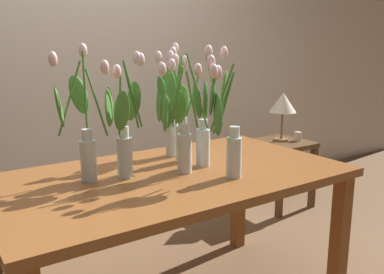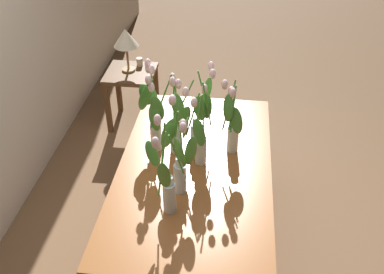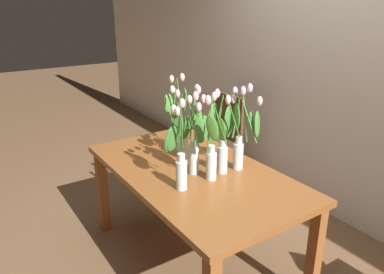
{
  "view_description": "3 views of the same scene",
  "coord_description": "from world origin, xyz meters",
  "px_view_note": "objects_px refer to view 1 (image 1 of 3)",
  "views": [
    {
      "loc": [
        -0.94,
        -1.55,
        1.31
      ],
      "look_at": [
        0.05,
        -0.08,
        0.92
      ],
      "focal_mm": 38.45,
      "sensor_mm": 36.0,
      "label": 1
    },
    {
      "loc": [
        -1.96,
        -0.21,
        2.39
      ],
      "look_at": [
        -0.07,
        0.01,
        1.01
      ],
      "focal_mm": 40.69,
      "sensor_mm": 36.0,
      "label": 2
    },
    {
      "loc": [
        1.89,
        -1.27,
        1.82
      ],
      "look_at": [
        -0.02,
        0.0,
        0.96
      ],
      "focal_mm": 34.86,
      "sensor_mm": 36.0,
      "label": 3
    }
  ],
  "objects_px": {
    "tulip_vase_0": "(127,130)",
    "tulip_vase_1": "(203,127)",
    "table_lamp": "(283,104)",
    "dining_table": "(173,191)",
    "tulip_vase_5": "(171,113)",
    "tulip_vase_3": "(226,133)",
    "tulip_vase_4": "(179,119)",
    "tulip_vase_2": "(86,132)",
    "pillar_candle": "(298,136)",
    "tulip_vase_6": "(184,125)",
    "side_table": "(280,155)"
  },
  "relations": [
    {
      "from": "tulip_vase_3",
      "to": "tulip_vase_1",
      "type": "bearing_deg",
      "value": 80.12
    },
    {
      "from": "tulip_vase_0",
      "to": "pillar_candle",
      "type": "distance_m",
      "value": 1.96
    },
    {
      "from": "dining_table",
      "to": "tulip_vase_4",
      "type": "relative_size",
      "value": 2.82
    },
    {
      "from": "tulip_vase_4",
      "to": "side_table",
      "type": "xyz_separation_m",
      "value": [
        1.38,
        0.62,
        -0.53
      ]
    },
    {
      "from": "dining_table",
      "to": "tulip_vase_4",
      "type": "bearing_deg",
      "value": 48.27
    },
    {
      "from": "tulip_vase_0",
      "to": "tulip_vase_3",
      "type": "distance_m",
      "value": 0.43
    },
    {
      "from": "tulip_vase_0",
      "to": "pillar_candle",
      "type": "bearing_deg",
      "value": 19.03
    },
    {
      "from": "tulip_vase_3",
      "to": "tulip_vase_2",
      "type": "bearing_deg",
      "value": 149.84
    },
    {
      "from": "tulip_vase_5",
      "to": "tulip_vase_6",
      "type": "relative_size",
      "value": 1.02
    },
    {
      "from": "tulip_vase_4",
      "to": "tulip_vase_6",
      "type": "relative_size",
      "value": 0.99
    },
    {
      "from": "side_table",
      "to": "tulip_vase_1",
      "type": "bearing_deg",
      "value": -150.78
    },
    {
      "from": "tulip_vase_2",
      "to": "pillar_candle",
      "type": "xyz_separation_m",
      "value": [
        2.0,
        0.6,
        -0.37
      ]
    },
    {
      "from": "tulip_vase_3",
      "to": "tulip_vase_6",
      "type": "distance_m",
      "value": 0.21
    },
    {
      "from": "tulip_vase_6",
      "to": "pillar_candle",
      "type": "distance_m",
      "value": 1.77
    },
    {
      "from": "tulip_vase_3",
      "to": "tulip_vase_4",
      "type": "relative_size",
      "value": 0.94
    },
    {
      "from": "tulip_vase_1",
      "to": "tulip_vase_2",
      "type": "bearing_deg",
      "value": 172.55
    },
    {
      "from": "tulip_vase_3",
      "to": "tulip_vase_5",
      "type": "height_order",
      "value": "tulip_vase_5"
    },
    {
      "from": "tulip_vase_2",
      "to": "pillar_candle",
      "type": "relative_size",
      "value": 7.77
    },
    {
      "from": "tulip_vase_2",
      "to": "tulip_vase_4",
      "type": "relative_size",
      "value": 1.02
    },
    {
      "from": "side_table",
      "to": "table_lamp",
      "type": "bearing_deg",
      "value": 42.04
    },
    {
      "from": "tulip_vase_4",
      "to": "side_table",
      "type": "height_order",
      "value": "tulip_vase_4"
    },
    {
      "from": "tulip_vase_6",
      "to": "side_table",
      "type": "height_order",
      "value": "tulip_vase_6"
    },
    {
      "from": "tulip_vase_4",
      "to": "tulip_vase_6",
      "type": "height_order",
      "value": "tulip_vase_6"
    },
    {
      "from": "table_lamp",
      "to": "tulip_vase_5",
      "type": "bearing_deg",
      "value": -159.61
    },
    {
      "from": "tulip_vase_4",
      "to": "table_lamp",
      "type": "xyz_separation_m",
      "value": [
        1.4,
        0.64,
        -0.1
      ]
    },
    {
      "from": "tulip_vase_1",
      "to": "table_lamp",
      "type": "xyz_separation_m",
      "value": [
        1.33,
        0.75,
        -0.07
      ]
    },
    {
      "from": "tulip_vase_2",
      "to": "tulip_vase_6",
      "type": "height_order",
      "value": "tulip_vase_2"
    },
    {
      "from": "tulip_vase_1",
      "to": "tulip_vase_5",
      "type": "bearing_deg",
      "value": 98.04
    },
    {
      "from": "dining_table",
      "to": "tulip_vase_3",
      "type": "height_order",
      "value": "tulip_vase_3"
    },
    {
      "from": "pillar_candle",
      "to": "tulip_vase_3",
      "type": "bearing_deg",
      "value": -148.72
    },
    {
      "from": "tulip_vase_0",
      "to": "tulip_vase_1",
      "type": "bearing_deg",
      "value": -6.95
    },
    {
      "from": "tulip_vase_2",
      "to": "pillar_candle",
      "type": "bearing_deg",
      "value": 16.76
    },
    {
      "from": "tulip_vase_1",
      "to": "tulip_vase_6",
      "type": "xyz_separation_m",
      "value": [
        -0.13,
        -0.04,
        0.03
      ]
    },
    {
      "from": "tulip_vase_1",
      "to": "tulip_vase_3",
      "type": "height_order",
      "value": "tulip_vase_1"
    },
    {
      "from": "tulip_vase_1",
      "to": "table_lamp",
      "type": "bearing_deg",
      "value": 29.46
    },
    {
      "from": "pillar_candle",
      "to": "tulip_vase_2",
      "type": "bearing_deg",
      "value": -163.24
    },
    {
      "from": "side_table",
      "to": "tulip_vase_2",
      "type": "bearing_deg",
      "value": -160.49
    },
    {
      "from": "dining_table",
      "to": "tulip_vase_5",
      "type": "bearing_deg",
      "value": 60.12
    },
    {
      "from": "tulip_vase_1",
      "to": "tulip_vase_3",
      "type": "distance_m",
      "value": 0.23
    },
    {
      "from": "tulip_vase_0",
      "to": "tulip_vase_1",
      "type": "xyz_separation_m",
      "value": [
        0.38,
        -0.05,
        -0.02
      ]
    },
    {
      "from": "tulip_vase_2",
      "to": "tulip_vase_0",
      "type": "bearing_deg",
      "value": -8.49
    },
    {
      "from": "tulip_vase_4",
      "to": "side_table",
      "type": "relative_size",
      "value": 1.03
    },
    {
      "from": "tulip_vase_4",
      "to": "dining_table",
      "type": "bearing_deg",
      "value": -131.73
    },
    {
      "from": "pillar_candle",
      "to": "tulip_vase_5",
      "type": "bearing_deg",
      "value": -163.81
    },
    {
      "from": "tulip_vase_3",
      "to": "side_table",
      "type": "height_order",
      "value": "tulip_vase_3"
    },
    {
      "from": "dining_table",
      "to": "tulip_vase_2",
      "type": "height_order",
      "value": "tulip_vase_2"
    },
    {
      "from": "tulip_vase_3",
      "to": "tulip_vase_5",
      "type": "bearing_deg",
      "value": 89.41
    },
    {
      "from": "side_table",
      "to": "table_lamp",
      "type": "distance_m",
      "value": 0.43
    },
    {
      "from": "tulip_vase_4",
      "to": "tulip_vase_6",
      "type": "xyz_separation_m",
      "value": [
        -0.07,
        -0.16,
        0.0
      ]
    },
    {
      "from": "tulip_vase_1",
      "to": "tulip_vase_5",
      "type": "relative_size",
      "value": 0.97
    }
  ]
}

